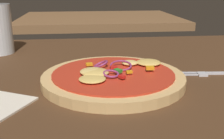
{
  "coord_description": "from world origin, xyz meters",
  "views": [
    {
      "loc": [
        -0.1,
        -0.51,
        0.22
      ],
      "look_at": [
        -0.04,
        -0.0,
        0.06
      ],
      "focal_mm": 44.81,
      "sensor_mm": 36.0,
      "label": 1
    }
  ],
  "objects": [
    {
      "name": "dining_table",
      "position": [
        0.0,
        0.0,
        0.02
      ],
      "size": [
        1.39,
        0.84,
        0.04
      ],
      "color": "#4C301C",
      "rests_on": "ground"
    },
    {
      "name": "background_table",
      "position": [
        0.01,
        1.05,
        0.02
      ],
      "size": [
        0.86,
        0.61,
        0.04
      ],
      "color": "brown",
      "rests_on": "ground"
    },
    {
      "name": "pizza",
      "position": [
        -0.04,
        -0.02,
        0.05
      ],
      "size": [
        0.26,
        0.26,
        0.03
      ],
      "color": "tan",
      "rests_on": "dining_table"
    },
    {
      "name": "fork",
      "position": [
        0.17,
        -0.0,
        0.04
      ],
      "size": [
        0.17,
        0.03,
        0.01
      ],
      "color": "silver",
      "rests_on": "dining_table"
    }
  ]
}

